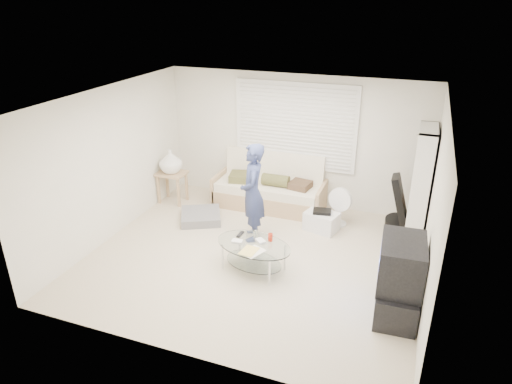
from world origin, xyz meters
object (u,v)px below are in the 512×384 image
at_px(bookshelf, 421,184).
at_px(coffee_table, 254,249).
at_px(tv_unit, 399,279).
at_px(futon_sofa, 270,190).

xyz_separation_m(bookshelf, coffee_table, (-2.20, -1.91, -0.61)).
bearing_deg(tv_unit, bookshelf, 86.76).
bearing_deg(tv_unit, coffee_table, 171.75).
height_order(futon_sofa, coffee_table, futon_sofa).
xyz_separation_m(futon_sofa, coffee_table, (0.49, -2.19, 0.01)).
bearing_deg(bookshelf, coffee_table, -139.08).
height_order(tv_unit, coffee_table, tv_unit).
xyz_separation_m(tv_unit, coffee_table, (-2.07, 0.30, -0.16)).
xyz_separation_m(bookshelf, tv_unit, (-0.13, -2.21, -0.45)).
height_order(bookshelf, coffee_table, bookshelf).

